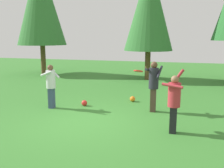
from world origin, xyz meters
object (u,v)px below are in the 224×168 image
Objects in this scene: frisbee at (138,71)px; tree_far_left at (40,1)px; person_thrower at (174,99)px; ball_orange at (133,99)px; tree_center at (149,7)px; person_bystander at (154,82)px; ball_red at (84,103)px; person_catcher at (51,83)px.

tree_far_left reaches higher than frisbee.
person_thrower is 3.63m from ball_orange.
tree_far_left reaches higher than tree_center.
person_thrower is 2.04m from person_bystander.
person_thrower is 1.00× the size of person_bystander.
frisbee is at bearing -0.00° from person_thrower.
ball_orange is at bearing 34.44° from ball_red.
tree_center reaches higher than frisbee.
person_catcher reaches higher than ball_orange.
tree_far_left is (-8.64, 7.26, 3.95)m from person_bystander.
ball_orange is (2.72, 1.74, -0.84)m from person_catcher.
person_thrower is 1.09× the size of person_catcher.
person_bystander is 2.79m from ball_red.
person_catcher is at bearing -0.56° from person_thrower.
person_bystander reaches higher than ball_orange.
frisbee is at bearing -34.74° from ball_red.
person_thrower is at bearing 31.95° from person_bystander.
tree_far_left reaches higher than person_thrower.
person_thrower reaches higher than ball_red.
ball_red is 10.59m from tree_far_left.
person_catcher is 0.20× the size of tree_far_left.
ball_orange is (-0.69, 2.77, -1.53)m from frisbee.
frisbee is at bearing -75.96° from ball_orange.
person_bystander is 7.99× the size of ball_orange.
person_catcher is at bearing -108.84° from tree_center.
tree_far_left is at bearing 129.81° from ball_red.
ball_orange is at bearing -88.03° from tree_center.
person_catcher is 7.26× the size of ball_orange.
person_bystander is (-0.77, 1.89, 0.11)m from person_thrower.
ball_orange is at bearing -44.45° from person_thrower.
person_catcher is (-4.46, 1.33, -0.00)m from person_thrower.
person_thrower is 9.57m from tree_center.
person_bystander reaches higher than ball_red.
tree_center is at bearing 87.97° from person_catcher.
tree_far_left is at bearing -120.34° from person_bystander.
person_thrower reaches higher than ball_orange.
tree_center reaches higher than person_catcher.
person_thrower reaches higher than person_catcher.
frisbee is at bearing 0.00° from person_bystander.
tree_far_left is (-4.96, 7.82, 4.06)m from person_catcher.
person_bystander is 7.69m from tree_center.
person_bystander is at bearing -50.85° from ball_orange.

